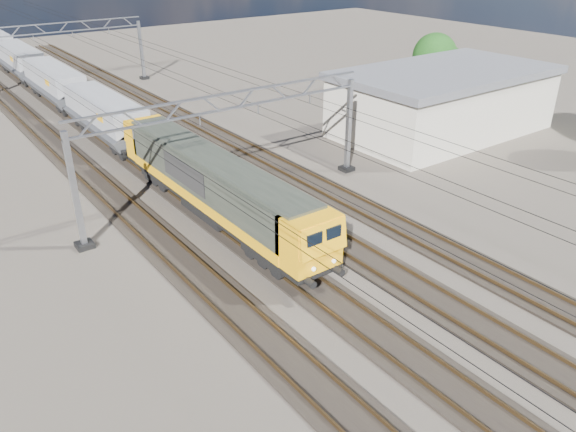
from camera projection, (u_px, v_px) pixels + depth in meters
ground at (270, 227)px, 32.73m from camera, size 160.00×160.00×0.00m
track_outer_west at (176, 257)px, 29.52m from camera, size 2.60×140.00×0.30m
track_loco at (241, 236)px, 31.64m from camera, size 2.60×140.00×0.30m
track_inner_east at (297, 217)px, 33.76m from camera, size 2.60×140.00×0.30m
track_outer_east at (347, 200)px, 35.87m from camera, size 2.60×140.00×0.30m
catenary_gantry_mid at (231, 145)px, 33.87m from camera, size 19.90×0.90×7.11m
catenary_gantry_far at (57, 54)px, 59.83m from camera, size 19.90×0.90×7.11m
overhead_wires at (198, 101)px, 35.93m from camera, size 12.03×140.00×0.53m
locomotive at (213, 183)px, 32.73m from camera, size 2.76×21.10×3.62m
hopper_wagon_lead at (105, 115)px, 45.53m from camera, size 3.38×13.00×3.25m
hopper_wagon_mid at (54, 82)px, 55.77m from camera, size 3.38×13.00×3.25m
hopper_wagon_third at (19, 59)px, 66.01m from camera, size 3.38×13.00×3.25m
industrial_shed at (443, 101)px, 47.48m from camera, size 18.60×10.60×5.40m
tree_far at (438, 57)px, 56.83m from camera, size 4.99×4.59×6.63m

